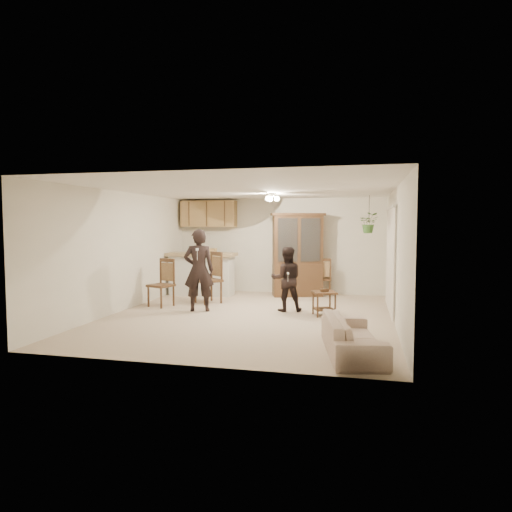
% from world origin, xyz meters
% --- Properties ---
extents(floor, '(6.50, 6.50, 0.00)m').
position_xyz_m(floor, '(0.00, 0.00, 0.00)').
color(floor, tan).
rests_on(floor, ground).
extents(ceiling, '(5.50, 6.50, 0.02)m').
position_xyz_m(ceiling, '(0.00, 0.00, 2.50)').
color(ceiling, white).
rests_on(ceiling, wall_back).
extents(wall_back, '(5.50, 0.02, 2.50)m').
position_xyz_m(wall_back, '(0.00, 3.25, 1.25)').
color(wall_back, beige).
rests_on(wall_back, ground).
extents(wall_front, '(5.50, 0.02, 2.50)m').
position_xyz_m(wall_front, '(0.00, -3.25, 1.25)').
color(wall_front, beige).
rests_on(wall_front, ground).
extents(wall_left, '(0.02, 6.50, 2.50)m').
position_xyz_m(wall_left, '(-2.75, 0.00, 1.25)').
color(wall_left, beige).
rests_on(wall_left, ground).
extents(wall_right, '(0.02, 6.50, 2.50)m').
position_xyz_m(wall_right, '(2.75, 0.00, 1.25)').
color(wall_right, beige).
rests_on(wall_right, ground).
extents(breakfast_bar, '(1.60, 0.55, 1.00)m').
position_xyz_m(breakfast_bar, '(-1.85, 2.35, 0.50)').
color(breakfast_bar, silver).
rests_on(breakfast_bar, floor).
extents(bar_top, '(1.75, 0.70, 0.08)m').
position_xyz_m(bar_top, '(-1.85, 2.35, 1.05)').
color(bar_top, tan).
rests_on(bar_top, breakfast_bar).
extents(upper_cabinets, '(1.50, 0.34, 0.70)m').
position_xyz_m(upper_cabinets, '(-1.90, 3.07, 2.10)').
color(upper_cabinets, '#9D7E44').
rests_on(upper_cabinets, wall_back).
extents(vertical_blinds, '(0.06, 2.30, 2.10)m').
position_xyz_m(vertical_blinds, '(2.71, 0.90, 1.10)').
color(vertical_blinds, beige).
rests_on(vertical_blinds, wall_right).
extents(ceiling_fixture, '(0.36, 0.36, 0.20)m').
position_xyz_m(ceiling_fixture, '(0.20, 1.20, 2.40)').
color(ceiling_fixture, '#FFEDBF').
rests_on(ceiling_fixture, ceiling).
extents(hanging_plant, '(0.43, 0.37, 0.48)m').
position_xyz_m(hanging_plant, '(2.30, 2.40, 1.85)').
color(hanging_plant, '#2B5221').
rests_on(hanging_plant, ceiling).
extents(plant_cord, '(0.01, 0.01, 0.65)m').
position_xyz_m(plant_cord, '(2.30, 2.40, 2.17)').
color(plant_cord, '#2A241E').
rests_on(plant_cord, ceiling).
extents(sofa, '(1.06, 1.98, 0.73)m').
position_xyz_m(sofa, '(2.04, -2.23, 0.37)').
color(sofa, beige).
rests_on(sofa, floor).
extents(adult, '(0.75, 0.60, 1.80)m').
position_xyz_m(adult, '(-1.17, 0.29, 0.90)').
color(adult, black).
rests_on(adult, floor).
extents(child, '(0.76, 0.66, 1.35)m').
position_xyz_m(child, '(0.62, 0.70, 0.68)').
color(child, black).
rests_on(child, floor).
extents(china_hutch, '(1.42, 0.89, 2.10)m').
position_xyz_m(china_hutch, '(0.56, 2.77, 1.04)').
color(china_hutch, '#382014').
rests_on(china_hutch, floor).
extents(side_table, '(0.57, 0.57, 0.54)m').
position_xyz_m(side_table, '(1.43, 0.39, 0.25)').
color(side_table, '#382014').
rests_on(side_table, floor).
extents(chair_bar, '(0.60, 0.60, 1.06)m').
position_xyz_m(chair_bar, '(-2.18, 0.61, 0.30)').
color(chair_bar, '#382014').
rests_on(chair_bar, floor).
extents(chair_hutch_left, '(0.74, 0.74, 1.18)m').
position_xyz_m(chair_hutch_left, '(-1.30, 1.26, 0.33)').
color(chair_hutch_left, '#382014').
rests_on(chair_hutch_left, floor).
extents(chair_hutch_right, '(0.45, 0.45, 0.97)m').
position_xyz_m(chair_hutch_right, '(1.19, 2.98, 0.27)').
color(chair_hutch_right, '#382014').
rests_on(chair_hutch_right, floor).
extents(controller_adult, '(0.09, 0.16, 0.05)m').
position_xyz_m(controller_adult, '(-1.06, -0.10, 1.32)').
color(controller_adult, white).
rests_on(controller_adult, adult).
extents(controller_child, '(0.06, 0.12, 0.04)m').
position_xyz_m(controller_child, '(0.70, 0.39, 0.83)').
color(controller_child, white).
rests_on(controller_child, child).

